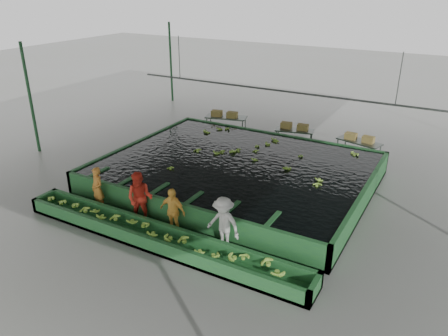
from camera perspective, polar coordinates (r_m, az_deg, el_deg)
The scene contains 21 objects.
ground at distance 16.20m, azimuth -0.87°, elevation -3.86°, with size 80.00×80.00×0.00m, color slate.
shed_roof at distance 14.60m, azimuth -0.99°, elevation 13.86°, with size 20.00×22.00×0.04m, color gray.
shed_posts at distance 15.22m, azimuth -0.93°, elevation 4.53°, with size 20.00×22.00×5.00m, color #214F2B, non-canonical shape.
flotation_tank at distance 17.19m, azimuth 1.64°, elevation -0.53°, with size 10.00×8.00×0.90m, color #235D2B, non-canonical shape.
tank_water at distance 17.03m, azimuth 1.65°, elevation 0.70°, with size 9.70×7.70×0.00m, color black.
sorting_trough at distance 13.51m, azimuth -8.69°, elevation -8.98°, with size 10.00×1.00×0.50m, color #235D2B, non-canonical shape.
cableway_rail at distance 19.39m, azimuth 6.65°, elevation 10.08°, with size 0.08×0.08×14.00m, color #59605B.
rail_hanger_left at distance 21.59m, azimuth -5.87°, elevation 14.18°, with size 0.04×0.04×2.00m, color #59605B.
rail_hanger_right at distance 17.90m, azimuth 21.93°, elevation 10.73°, with size 0.04×0.04×2.00m, color #59605B.
worker_a at distance 15.67m, azimuth -16.18°, elevation -2.65°, with size 0.57×0.38×1.57m, color #C97C2D.
worker_b at distance 14.43m, azimuth -10.91°, elevation -3.90°, with size 0.88×0.68×1.81m, color red.
worker_c at distance 13.77m, azimuth -6.75°, elevation -5.61°, with size 0.92×0.38×1.56m, color #FCC047.
worker_d at distance 12.86m, azimuth -0.08°, elevation -7.31°, with size 1.10×0.64×1.71m, color beige.
packing_table_left at distance 22.72m, azimuth 0.28°, elevation 5.60°, with size 2.08×0.83×0.95m, color #59605B, non-canonical shape.
packing_table_mid at distance 21.34m, azimuth 9.13°, elevation 3.92°, with size 1.80×0.72×0.82m, color #59605B, non-canonical shape.
packing_table_right at distance 20.35m, azimuth 17.11°, elevation 2.26°, with size 1.92×0.77×0.87m, color #59605B, non-canonical shape.
box_stack_left at distance 22.52m, azimuth 0.05°, elevation 6.71°, with size 1.36×0.38×0.29m, color olive, non-canonical shape.
box_stack_mid at distance 21.30m, azimuth 9.17°, elevation 5.05°, with size 1.31×0.36×0.28m, color olive, non-canonical shape.
box_stack_right at distance 20.23m, azimuth 17.23°, elevation 3.44°, with size 1.28×0.36×0.28m, color olive, non-canonical shape.
floating_bananas at distance 17.69m, azimuth 2.87°, elevation 1.57°, with size 8.28×5.64×0.11m, color #8DC13C, non-canonical shape.
trough_bananas at distance 13.43m, azimuth -8.73°, elevation -8.44°, with size 9.29×0.62×0.12m, color #8DC13C, non-canonical shape.
Camera 1 is at (7.29, -12.42, 7.43)m, focal length 35.00 mm.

